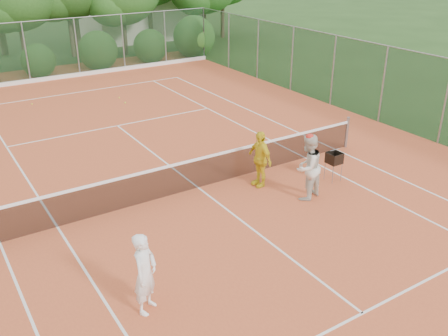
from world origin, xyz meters
The scene contains 14 objects.
ground centered at (0.00, 0.00, 0.00)m, with size 120.00×120.00×0.00m, color #224217.
clay_court centered at (0.00, 0.00, 0.01)m, with size 18.00×36.00×0.02m, color #CC592F.
club_building centered at (9.00, 24.00, 1.50)m, with size 8.00×5.00×3.00m, color beige.
tennis_net centered at (0.00, 0.00, 0.53)m, with size 11.97×0.10×1.10m.
player_white centered at (-3.47, -4.04, 0.87)m, with size 0.62×0.41×1.71m, color white.
player_center_grp centered at (2.24, -2.13, 0.97)m, with size 1.08×0.94×1.91m.
player_yellow centered at (1.62, -0.78, 0.86)m, with size 0.99×0.41×1.69m, color yellow.
ball_hopper centered at (3.68, -1.70, 0.73)m, with size 0.39×0.39×0.90m.
stray_ball_a centered at (-2.15, 11.02, 0.05)m, with size 0.07×0.07×0.07m, color #E9EF37.
stray_ball_b centered at (1.46, 9.87, 0.05)m, with size 0.07×0.07×0.07m, color yellow.
stray_ball_c centered at (1.39, 8.98, 0.05)m, with size 0.07×0.07×0.07m, color #CCEF37.
court_markings centered at (0.00, 0.00, 0.02)m, with size 11.03×23.83×0.01m.
fence_back centered at (0.00, 15.00, 1.52)m, with size 18.07×0.07×3.00m.
fence_right centered at (9.00, -1.50, 1.52)m, with size 0.07×33.07×3.00m.
Camera 1 is at (-6.38, -11.39, 6.63)m, focal length 40.00 mm.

